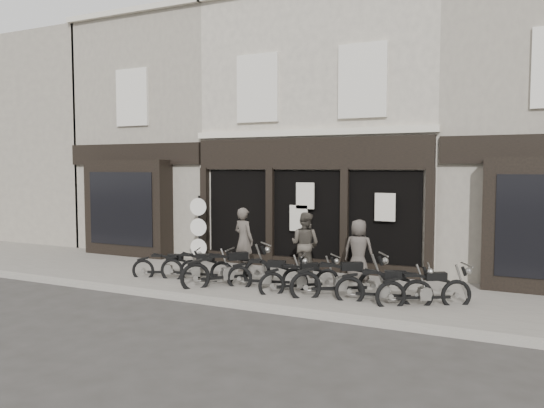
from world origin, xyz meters
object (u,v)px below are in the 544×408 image
at_px(motorcycle_0, 168,268).
at_px(man_centre, 305,244).
at_px(motorcycle_1, 198,270).
at_px(advert_sign_post, 199,233).
at_px(motorcycle_2, 228,272).
at_px(motorcycle_7, 425,292).
at_px(man_right, 359,251).
at_px(motorcycle_4, 301,281).
at_px(man_left, 244,240).
at_px(motorcycle_5, 341,283).
at_px(motorcycle_6, 384,290).
at_px(motorcycle_3, 268,277).

bearing_deg(motorcycle_0, man_centre, 7.16).
xyz_separation_m(motorcycle_1, advert_sign_post, (-1.31, 2.04, 0.67)).
bearing_deg(motorcycle_0, motorcycle_2, -24.63).
xyz_separation_m(motorcycle_7, man_right, (-1.96, 1.68, 0.53)).
bearing_deg(man_centre, motorcycle_4, 116.14).
bearing_deg(man_left, motorcycle_4, 164.97).
relative_size(motorcycle_5, motorcycle_6, 0.98).
distance_m(motorcycle_7, man_right, 2.63).
bearing_deg(motorcycle_1, motorcycle_7, -8.36).
bearing_deg(motorcycle_3, motorcycle_1, 168.04).
relative_size(motorcycle_3, motorcycle_4, 1.22).
relative_size(motorcycle_1, motorcycle_3, 1.03).
xyz_separation_m(motorcycle_2, advert_sign_post, (-2.31, 2.17, 0.62)).
height_order(motorcycle_0, motorcycle_2, motorcycle_2).
relative_size(motorcycle_4, motorcycle_6, 0.79).
xyz_separation_m(motorcycle_1, motorcycle_4, (2.91, -0.00, -0.01)).
distance_m(motorcycle_6, man_centre, 3.28).
relative_size(motorcycle_4, motorcycle_5, 0.81).
xyz_separation_m(motorcycle_3, motorcycle_6, (2.90, -0.16, 0.01)).
bearing_deg(man_left, motorcycle_1, 86.51).
distance_m(motorcycle_7, advert_sign_post, 7.39).
bearing_deg(motorcycle_3, motorcycle_7, -12.61).
xyz_separation_m(motorcycle_2, man_left, (-0.44, 1.61, 0.58)).
distance_m(motorcycle_1, man_right, 4.20).
distance_m(motorcycle_0, man_left, 2.22).
xyz_separation_m(motorcycle_5, man_left, (-3.35, 1.51, 0.59)).
distance_m(motorcycle_0, motorcycle_7, 6.69).
distance_m(motorcycle_4, motorcycle_6, 2.03).
xyz_separation_m(motorcycle_6, man_left, (-4.37, 1.62, 0.63)).
xyz_separation_m(motorcycle_1, motorcycle_7, (5.76, 0.01, 0.00)).
bearing_deg(motorcycle_2, man_centre, 7.16).
bearing_deg(motorcycle_0, motorcycle_7, -21.24).
bearing_deg(motorcycle_7, motorcycle_6, 160.15).
distance_m(motorcycle_7, man_centre, 3.91).
height_order(motorcycle_2, motorcycle_7, motorcycle_2).
bearing_deg(motorcycle_4, motorcycle_1, 138.56).
relative_size(motorcycle_2, motorcycle_4, 1.16).
height_order(motorcycle_2, man_right, man_right).
distance_m(motorcycle_2, motorcycle_4, 1.92).
xyz_separation_m(motorcycle_4, motorcycle_7, (2.86, 0.02, 0.02)).
bearing_deg(motorcycle_0, advert_sign_post, 78.88).
height_order(motorcycle_3, man_left, man_left).
distance_m(motorcycle_2, motorcycle_3, 1.05).
bearing_deg(motorcycle_2, motorcycle_3, -39.40).
distance_m(motorcycle_1, man_centre, 2.94).
height_order(man_right, advert_sign_post, advert_sign_post).
height_order(motorcycle_4, man_centre, man_centre).
bearing_deg(advert_sign_post, man_centre, -14.79).
bearing_deg(motorcycle_3, motorcycle_5, -14.31).
xyz_separation_m(motorcycle_1, motorcycle_6, (4.93, -0.14, 0.00)).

